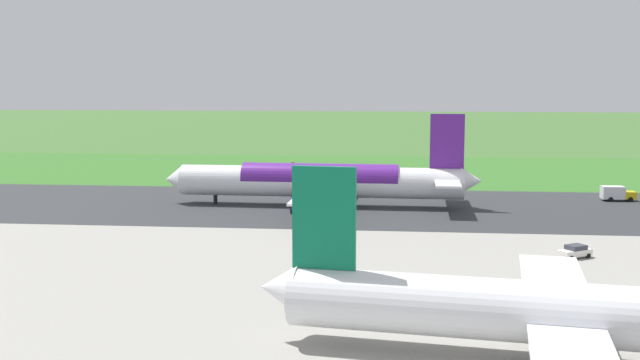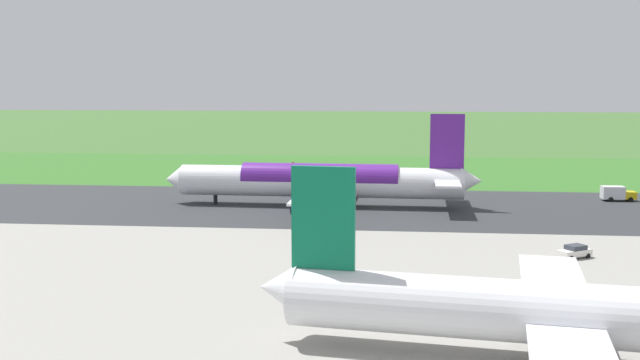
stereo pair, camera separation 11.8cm
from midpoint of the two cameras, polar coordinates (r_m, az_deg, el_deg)
name	(u,v)px [view 1 (the left image)]	position (r m, az deg, el deg)	size (l,w,h in m)	color
ground_plane	(334,206)	(126.94, 1.07, -2.03)	(800.00, 800.00, 0.00)	#3D662D
runway_asphalt	(334,206)	(126.94, 1.07, -2.01)	(600.00, 40.99, 0.06)	#2D3033
apron_concrete	(270,337)	(63.55, -3.90, -11.87)	(440.00, 110.00, 0.05)	gray
grass_verge_foreground	(351,173)	(172.26, 2.32, 0.51)	(600.00, 80.00, 0.04)	#346B27
airliner_main	(322,181)	(126.47, 0.14, -0.07)	(54.05, 44.13, 15.88)	white
airliner_parked_mid	(573,313)	(59.63, 18.67, -9.60)	(49.61, 40.73, 14.49)	white
service_car_followme	(575,251)	(95.16, 18.82, -5.17)	(4.50, 3.82, 1.62)	silver
service_truck_fuel	(617,193)	(142.40, 21.65, -0.95)	(5.87, 2.46, 2.65)	gold
no_stopping_sign	(293,166)	(173.82, -2.11, 1.05)	(0.60, 0.10, 2.40)	slate
traffic_cone_orange	(275,171)	(175.62, -3.47, 0.72)	(0.40, 0.40, 0.55)	orange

